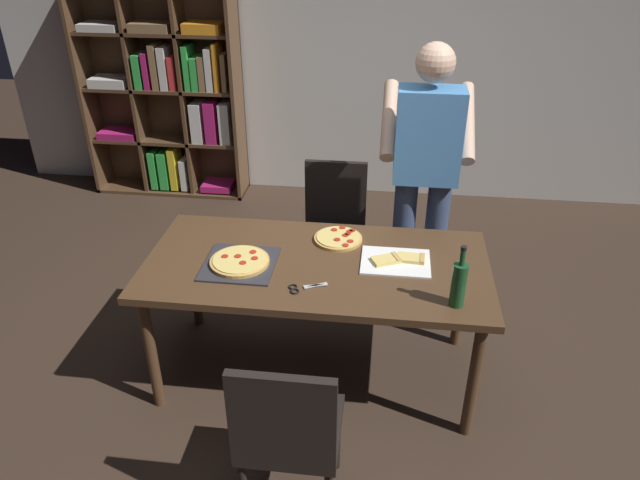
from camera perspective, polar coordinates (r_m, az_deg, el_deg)
ground_plane at (r=3.54m, az=-0.30°, el=-12.55°), size 12.00×12.00×0.00m
back_wall at (r=5.30m, az=3.43°, el=19.04°), size 6.40×0.10×2.80m
dining_table at (r=3.12m, az=-0.34°, el=-3.30°), size 1.81×0.88×0.75m
chair_near_camera at (r=2.53m, az=-3.15°, el=-18.00°), size 0.42×0.42×0.90m
chair_far_side at (r=4.00m, az=1.36°, el=1.90°), size 0.42×0.42×0.90m
bookshelf at (r=5.54m, az=-14.52°, el=13.81°), size 1.40×0.35×1.95m
person_serving_pizza at (r=3.58m, az=10.16°, el=6.61°), size 0.55×0.54×1.75m
pepperoni_pizza_on_tray at (r=3.08m, az=-7.80°, el=-2.14°), size 0.37×0.37×0.04m
pizza_slices_on_towel at (r=3.10m, az=7.51°, el=-2.01°), size 0.36×0.28×0.03m
wine_bottle at (r=2.78m, az=13.33°, el=-4.13°), size 0.07×0.07×0.32m
kitchen_scissors at (r=2.87m, az=-1.79°, el=-4.65°), size 0.20×0.12×0.01m
second_pizza_plain at (r=3.28m, az=1.79°, el=0.16°), size 0.27×0.27×0.03m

